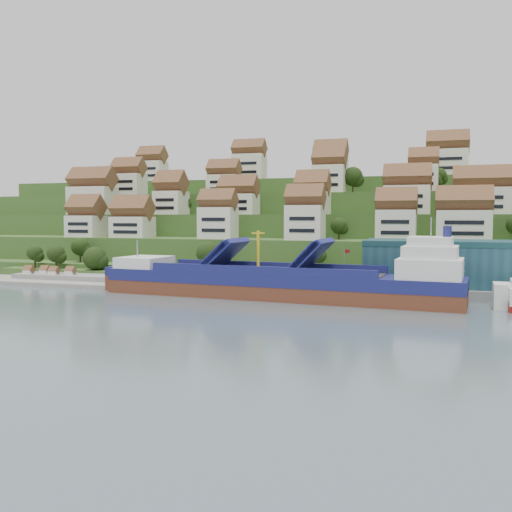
% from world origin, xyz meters
% --- Properties ---
extents(ground, '(300.00, 300.00, 0.00)m').
position_xyz_m(ground, '(0.00, 0.00, 0.00)').
color(ground, slate).
rests_on(ground, ground).
extents(quay, '(180.00, 14.00, 2.20)m').
position_xyz_m(quay, '(20.00, 15.00, 1.10)').
color(quay, gray).
rests_on(quay, ground).
extents(pebble_beach, '(45.00, 20.00, 1.00)m').
position_xyz_m(pebble_beach, '(-58.00, 12.00, 0.50)').
color(pebble_beach, gray).
rests_on(pebble_beach, ground).
extents(hillside, '(260.00, 128.00, 31.00)m').
position_xyz_m(hillside, '(0.00, 103.55, 10.66)').
color(hillside, '#2D4C1E').
rests_on(hillside, ground).
extents(hillside_village, '(159.87, 62.20, 29.31)m').
position_xyz_m(hillside_village, '(1.07, 60.06, 24.14)').
color(hillside_village, silver).
rests_on(hillside_village, ground).
extents(hillside_trees, '(137.52, 62.60, 30.79)m').
position_xyz_m(hillside_trees, '(-10.78, 43.28, 16.10)').
color(hillside_trees, '#213712').
rests_on(hillside_trees, ground).
extents(warehouse, '(60.00, 15.00, 10.00)m').
position_xyz_m(warehouse, '(52.00, 17.00, 7.20)').
color(warehouse, '#1F4856').
rests_on(warehouse, quay).
extents(flagpole, '(1.28, 0.16, 8.00)m').
position_xyz_m(flagpole, '(18.11, 10.00, 6.88)').
color(flagpole, gray).
rests_on(flagpole, quay).
extents(beach_huts, '(14.40, 3.70, 2.20)m').
position_xyz_m(beach_huts, '(-60.00, 10.75, 2.10)').
color(beach_huts, white).
rests_on(beach_huts, pebble_beach).
extents(cargo_ship, '(77.81, 17.43, 17.10)m').
position_xyz_m(cargo_ship, '(6.88, 1.25, 3.26)').
color(cargo_ship, brown).
rests_on(cargo_ship, ground).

